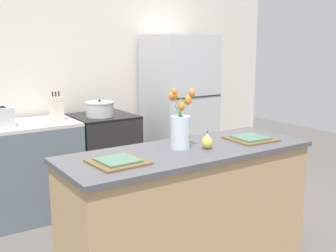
{
  "coord_description": "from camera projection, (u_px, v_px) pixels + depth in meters",
  "views": [
    {
      "loc": [
        -1.67,
        -2.27,
        1.64
      ],
      "look_at": [
        0.0,
        0.25,
        1.03
      ],
      "focal_mm": 45.0,
      "sensor_mm": 36.0,
      "label": 1
    }
  ],
  "objects": [
    {
      "name": "stove_range",
      "position": [
        104.0,
        158.0,
        4.35
      ],
      "size": [
        0.6,
        0.61,
        0.91
      ],
      "color": "black",
      "rests_on": "ground_plane"
    },
    {
      "name": "plate_setting_right",
      "position": [
        250.0,
        138.0,
        3.17
      ],
      "size": [
        0.33,
        0.33,
        0.02
      ],
      "color": "brown",
      "rests_on": "kitchen_island"
    },
    {
      "name": "knife_block",
      "position": [
        56.0,
        108.0,
        3.99
      ],
      "size": [
        0.1,
        0.14,
        0.27
      ],
      "color": "beige",
      "rests_on": "back_counter"
    },
    {
      "name": "plate_setting_left",
      "position": [
        118.0,
        161.0,
        2.57
      ],
      "size": [
        0.33,
        0.33,
        0.02
      ],
      "color": "brown",
      "rests_on": "kitchen_island"
    },
    {
      "name": "cooking_pot",
      "position": [
        100.0,
        109.0,
        4.18
      ],
      "size": [
        0.29,
        0.29,
        0.17
      ],
      "color": "#B2B5B7",
      "rests_on": "stove_range"
    },
    {
      "name": "kitchen_island",
      "position": [
        187.0,
        211.0,
        2.99
      ],
      "size": [
        1.8,
        0.66,
        0.91
      ],
      "color": "tan",
      "rests_on": "ground_plane"
    },
    {
      "name": "refrigerator",
      "position": [
        179.0,
        112.0,
        4.79
      ],
      "size": [
        0.68,
        0.67,
        1.71
      ],
      "color": "#B7BABC",
      "rests_on": "ground_plane"
    },
    {
      "name": "pear_figurine",
      "position": [
        207.0,
        142.0,
        2.9
      ],
      "size": [
        0.08,
        0.08,
        0.13
      ],
      "color": "#E5CC4C",
      "rests_on": "kitchen_island"
    },
    {
      "name": "flower_vase",
      "position": [
        181.0,
        127.0,
        2.9
      ],
      "size": [
        0.17,
        0.16,
        0.42
      ],
      "color": "silver",
      "rests_on": "kitchen_island"
    },
    {
      "name": "back_wall",
      "position": [
        76.0,
        69.0,
        4.45
      ],
      "size": [
        5.2,
        0.08,
        2.7
      ],
      "color": "silver",
      "rests_on": "ground_plane"
    }
  ]
}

